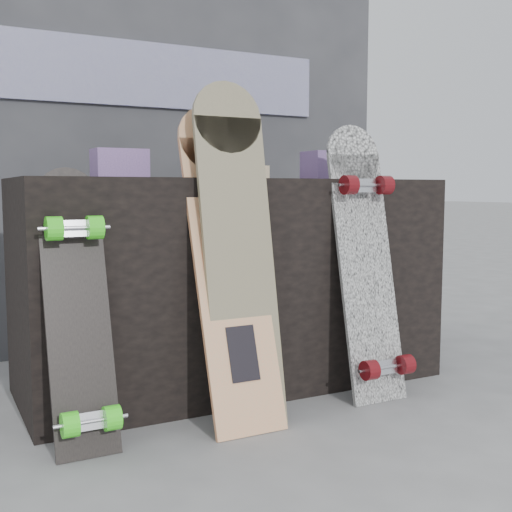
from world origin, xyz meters
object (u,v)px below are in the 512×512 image
longboard_celtic (238,241)px  skateboard_dark (78,306)px  longboard_geisha (228,253)px  longboard_cascadia (367,257)px  vendor_table (233,282)px

longboard_celtic → skateboard_dark: longboard_celtic is taller
longboard_geisha → longboard_celtic: 0.05m
longboard_geisha → longboard_cascadia: longboard_geisha is taller
longboard_geisha → vendor_table: bearing=62.4°
longboard_celtic → longboard_cascadia: 0.53m
longboard_geisha → longboard_celtic: bearing=-34.5°
vendor_table → longboard_geisha: (-0.18, -0.35, 0.15)m
longboard_cascadia → longboard_celtic: bearing=-179.5°
vendor_table → longboard_geisha: bearing=-117.6°
vendor_table → skateboard_dark: bearing=-151.3°
longboard_celtic → longboard_geisha: bearing=145.5°
longboard_celtic → skateboard_dark: 0.54m
vendor_table → longboard_celtic: size_ratio=1.43×
skateboard_dark → vendor_table: bearing=28.7°
longboard_geisha → longboard_celtic: (0.03, -0.02, 0.04)m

